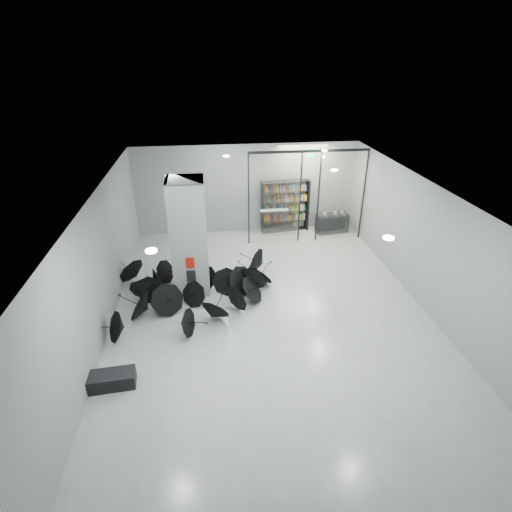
{
  "coord_description": "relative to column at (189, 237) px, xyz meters",
  "views": [
    {
      "loc": [
        -1.82,
        -10.44,
        7.55
      ],
      "look_at": [
        -0.3,
        1.5,
        1.4
      ],
      "focal_mm": 28.2,
      "sensor_mm": 36.0,
      "label": 1
    }
  ],
  "objects": [
    {
      "name": "glass_partition",
      "position": [
        4.89,
        3.5,
        0.18
      ],
      "size": [
        5.06,
        0.08,
        4.0
      ],
      "color": "silver",
      "rests_on": "ground"
    },
    {
      "name": "umbrella_cluster",
      "position": [
        0.23,
        -0.74,
        -1.7
      ],
      "size": [
        5.9,
        4.62,
        1.31
      ],
      "color": "black",
      "rests_on": "ground"
    },
    {
      "name": "exit_sign",
      "position": [
        4.9,
        3.3,
        1.82
      ],
      "size": [
        0.3,
        0.06,
        0.15
      ],
      "primitive_type": "cube",
      "color": "#0CE533",
      "rests_on": "room"
    },
    {
      "name": "fire_cabinet",
      "position": [
        0.0,
        -0.62,
        -0.65
      ],
      "size": [
        0.28,
        0.04,
        0.38
      ],
      "primitive_type": "cube",
      "color": "#A50A07",
      "rests_on": "column"
    },
    {
      "name": "room",
      "position": [
        2.5,
        -2.0,
        0.84
      ],
      "size": [
        14.0,
        14.02,
        4.01
      ],
      "color": "gray",
      "rests_on": "ground"
    },
    {
      "name": "bench",
      "position": [
        -2.0,
        -4.49,
        -1.8
      ],
      "size": [
        1.27,
        0.62,
        0.4
      ],
      "primitive_type": "cube",
      "rotation": [
        0.0,
        0.0,
        0.07
      ],
      "color": "black",
      "rests_on": "ground"
    },
    {
      "name": "shop_counter",
      "position": [
        6.36,
        4.24,
        -1.56
      ],
      "size": [
        1.52,
        0.76,
        0.88
      ],
      "primitive_type": "cube",
      "rotation": [
        0.0,
        0.0,
        0.12
      ],
      "color": "black",
      "rests_on": "ground"
    },
    {
      "name": "info_panel",
      "position": [
        0.0,
        -0.62,
        -1.15
      ],
      "size": [
        0.3,
        0.03,
        0.42
      ],
      "primitive_type": "cube",
      "color": "black",
      "rests_on": "column"
    },
    {
      "name": "bookshelf",
      "position": [
        4.21,
        4.75,
        -0.81
      ],
      "size": [
        2.21,
        0.75,
        2.39
      ],
      "primitive_type": null,
      "rotation": [
        0.0,
        0.0,
        0.15
      ],
      "color": "black",
      "rests_on": "ground"
    },
    {
      "name": "column",
      "position": [
        0.0,
        0.0,
        0.0
      ],
      "size": [
        1.2,
        1.2,
        4.0
      ],
      "primitive_type": "cube",
      "color": "slate",
      "rests_on": "ground"
    }
  ]
}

